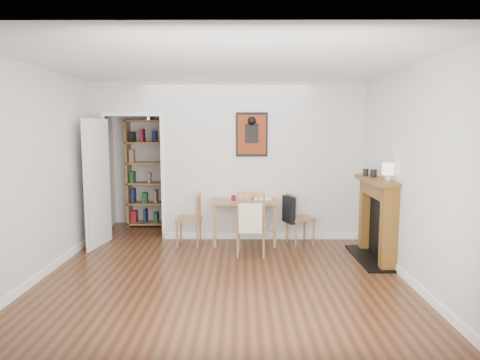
{
  "coord_description": "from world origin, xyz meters",
  "views": [
    {
      "loc": [
        0.24,
        -5.68,
        1.85
      ],
      "look_at": [
        0.21,
        0.6,
        1.09
      ],
      "focal_mm": 32.0,
      "sensor_mm": 36.0,
      "label": 1
    }
  ],
  "objects_px": {
    "fireplace": "(378,216)",
    "orange_fruit": "(253,196)",
    "chair_front": "(251,222)",
    "ceramic_jar_b": "(366,172)",
    "ceramic_jar_a": "(373,173)",
    "chair_left": "(189,220)",
    "chair_right": "(299,218)",
    "bookshelf": "(150,173)",
    "notebook": "(263,199)",
    "dining_table": "(245,205)",
    "red_glass": "(234,198)",
    "mantel_lamp": "(388,170)"
  },
  "relations": [
    {
      "from": "fireplace",
      "to": "red_glass",
      "type": "relative_size",
      "value": 13.61
    },
    {
      "from": "notebook",
      "to": "ceramic_jar_a",
      "type": "xyz_separation_m",
      "value": [
        1.54,
        -0.74,
        0.5
      ]
    },
    {
      "from": "chair_left",
      "to": "fireplace",
      "type": "bearing_deg",
      "value": -14.69
    },
    {
      "from": "notebook",
      "to": "ceramic_jar_b",
      "type": "height_order",
      "value": "ceramic_jar_b"
    },
    {
      "from": "ceramic_jar_a",
      "to": "mantel_lamp",
      "type": "bearing_deg",
      "value": -86.85
    },
    {
      "from": "chair_front",
      "to": "ceramic_jar_b",
      "type": "relative_size",
      "value": 9.51
    },
    {
      "from": "chair_front",
      "to": "orange_fruit",
      "type": "relative_size",
      "value": 12.52
    },
    {
      "from": "orange_fruit",
      "to": "notebook",
      "type": "height_order",
      "value": "orange_fruit"
    },
    {
      "from": "bookshelf",
      "to": "mantel_lamp",
      "type": "relative_size",
      "value": 8.26
    },
    {
      "from": "chair_left",
      "to": "dining_table",
      "type": "bearing_deg",
      "value": 8.01
    },
    {
      "from": "chair_right",
      "to": "notebook",
      "type": "relative_size",
      "value": 3.04
    },
    {
      "from": "red_glass",
      "to": "ceramic_jar_b",
      "type": "distance_m",
      "value": 2.05
    },
    {
      "from": "chair_right",
      "to": "mantel_lamp",
      "type": "height_order",
      "value": "mantel_lamp"
    },
    {
      "from": "chair_left",
      "to": "chair_right",
      "type": "height_order",
      "value": "chair_left"
    },
    {
      "from": "notebook",
      "to": "red_glass",
      "type": "bearing_deg",
      "value": -164.44
    },
    {
      "from": "mantel_lamp",
      "to": "ceramic_jar_a",
      "type": "relative_size",
      "value": 2.18
    },
    {
      "from": "chair_right",
      "to": "dining_table",
      "type": "bearing_deg",
      "value": 177.03
    },
    {
      "from": "chair_right",
      "to": "notebook",
      "type": "distance_m",
      "value": 0.66
    },
    {
      "from": "chair_front",
      "to": "red_glass",
      "type": "xyz_separation_m",
      "value": [
        -0.27,
        0.55,
        0.27
      ]
    },
    {
      "from": "chair_front",
      "to": "notebook",
      "type": "bearing_deg",
      "value": 73.57
    },
    {
      "from": "chair_left",
      "to": "fireplace",
      "type": "distance_m",
      "value": 2.87
    },
    {
      "from": "fireplace",
      "to": "ceramic_jar_b",
      "type": "xyz_separation_m",
      "value": [
        -0.1,
        0.33,
        0.59
      ]
    },
    {
      "from": "bookshelf",
      "to": "ceramic_jar_b",
      "type": "bearing_deg",
      "value": -26.65
    },
    {
      "from": "fireplace",
      "to": "orange_fruit",
      "type": "height_order",
      "value": "fireplace"
    },
    {
      "from": "dining_table",
      "to": "red_glass",
      "type": "height_order",
      "value": "red_glass"
    },
    {
      "from": "chair_left",
      "to": "ceramic_jar_a",
      "type": "distance_m",
      "value": 2.9
    },
    {
      "from": "chair_left",
      "to": "notebook",
      "type": "relative_size",
      "value": 3.08
    },
    {
      "from": "dining_table",
      "to": "chair_front",
      "type": "bearing_deg",
      "value": -82.08
    },
    {
      "from": "ceramic_jar_a",
      "to": "chair_left",
      "type": "bearing_deg",
      "value": 167.74
    },
    {
      "from": "chair_front",
      "to": "bookshelf",
      "type": "distance_m",
      "value": 2.74
    },
    {
      "from": "chair_front",
      "to": "ceramic_jar_b",
      "type": "xyz_separation_m",
      "value": [
        1.69,
        0.13,
        0.72
      ]
    },
    {
      "from": "dining_table",
      "to": "orange_fruit",
      "type": "xyz_separation_m",
      "value": [
        0.14,
        0.08,
        0.12
      ]
    },
    {
      "from": "dining_table",
      "to": "mantel_lamp",
      "type": "height_order",
      "value": "mantel_lamp"
    },
    {
      "from": "fireplace",
      "to": "notebook",
      "type": "bearing_deg",
      "value": 151.08
    },
    {
      "from": "fireplace",
      "to": "red_glass",
      "type": "distance_m",
      "value": 2.19
    },
    {
      "from": "notebook",
      "to": "mantel_lamp",
      "type": "distance_m",
      "value": 2.1
    },
    {
      "from": "mantel_lamp",
      "to": "ceramic_jar_a",
      "type": "distance_m",
      "value": 0.53
    },
    {
      "from": "fireplace",
      "to": "orange_fruit",
      "type": "distance_m",
      "value": 1.97
    },
    {
      "from": "ceramic_jar_a",
      "to": "ceramic_jar_b",
      "type": "height_order",
      "value": "ceramic_jar_a"
    },
    {
      "from": "chair_left",
      "to": "chair_front",
      "type": "bearing_deg",
      "value": -28.23
    },
    {
      "from": "ceramic_jar_b",
      "to": "red_glass",
      "type": "bearing_deg",
      "value": 168.03
    },
    {
      "from": "red_glass",
      "to": "ceramic_jar_a",
      "type": "distance_m",
      "value": 2.15
    },
    {
      "from": "red_glass",
      "to": "orange_fruit",
      "type": "bearing_deg",
      "value": 29.8
    },
    {
      "from": "bookshelf",
      "to": "notebook",
      "type": "distance_m",
      "value": 2.44
    },
    {
      "from": "dining_table",
      "to": "ceramic_jar_a",
      "type": "height_order",
      "value": "ceramic_jar_a"
    },
    {
      "from": "notebook",
      "to": "bookshelf",
      "type": "bearing_deg",
      "value": 149.06
    },
    {
      "from": "chair_front",
      "to": "bookshelf",
      "type": "bearing_deg",
      "value": 134.36
    },
    {
      "from": "chair_right",
      "to": "orange_fruit",
      "type": "height_order",
      "value": "chair_right"
    },
    {
      "from": "dining_table",
      "to": "bookshelf",
      "type": "distance_m",
      "value": 2.23
    },
    {
      "from": "ceramic_jar_b",
      "to": "chair_right",
      "type": "bearing_deg",
      "value": 152.26
    }
  ]
}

